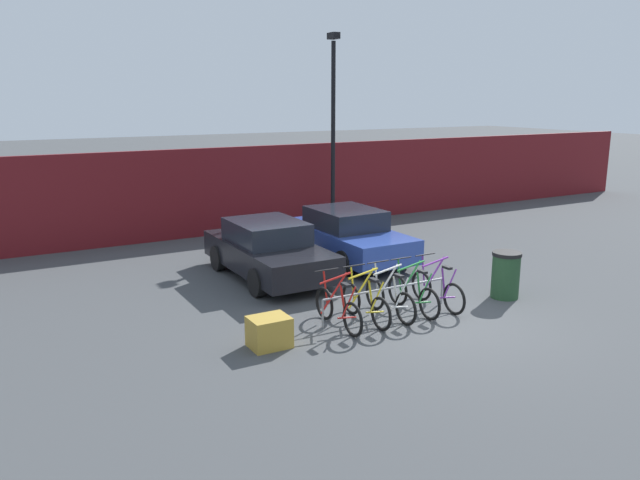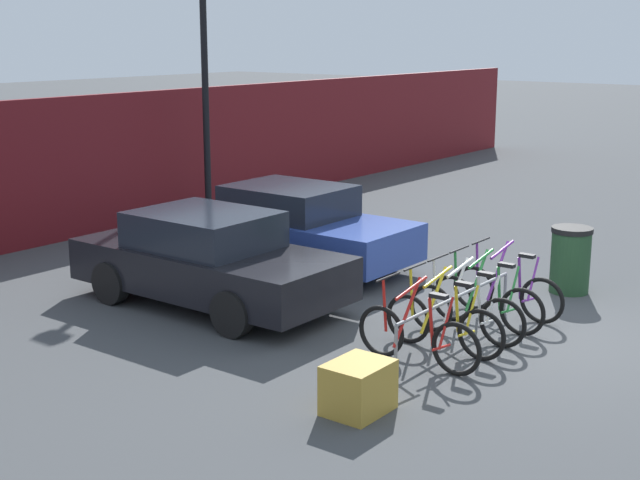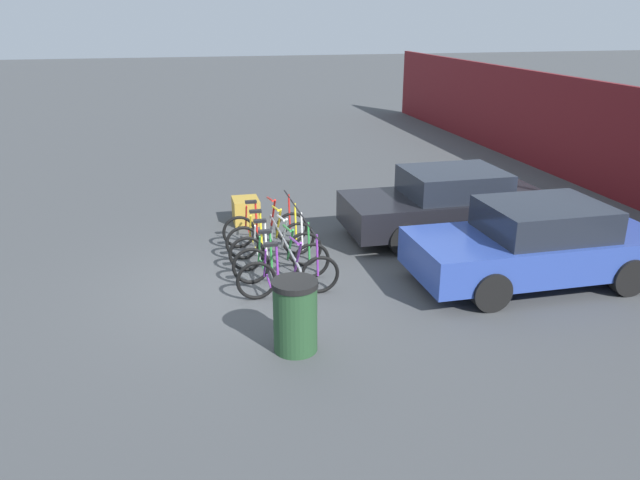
% 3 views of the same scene
% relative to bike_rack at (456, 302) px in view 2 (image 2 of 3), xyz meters
% --- Properties ---
extents(ground_plane, '(120.00, 120.00, 0.00)m').
position_rel_bike_rack_xyz_m(ground_plane, '(0.69, -0.68, -0.47)').
color(ground_plane, '#424447').
extents(hoarding_wall, '(36.00, 0.16, 2.76)m').
position_rel_bike_rack_xyz_m(hoarding_wall, '(0.69, 8.82, 0.91)').
color(hoarding_wall, maroon).
rests_on(hoarding_wall, ground).
extents(bike_rack, '(2.97, 0.04, 0.57)m').
position_rel_bike_rack_xyz_m(bike_rack, '(0.00, 0.00, 0.00)').
color(bike_rack, gray).
rests_on(bike_rack, ground).
extents(bicycle_red, '(0.68, 1.71, 1.05)m').
position_rel_bike_rack_xyz_m(bicycle_red, '(-1.21, -0.15, -0.10)').
color(bicycle_red, black).
rests_on(bicycle_red, ground).
extents(bicycle_yellow, '(0.68, 1.71, 1.05)m').
position_rel_bike_rack_xyz_m(bicycle_yellow, '(-0.58, -0.15, -0.10)').
color(bicycle_yellow, black).
rests_on(bicycle_yellow, ground).
extents(bicycle_white, '(0.68, 1.71, 1.05)m').
position_rel_bike_rack_xyz_m(bicycle_white, '(-0.00, -0.15, -0.10)').
color(bicycle_white, black).
rests_on(bicycle_white, ground).
extents(bicycle_green, '(0.68, 1.71, 1.05)m').
position_rel_bike_rack_xyz_m(bicycle_green, '(0.58, -0.15, -0.10)').
color(bicycle_green, black).
rests_on(bicycle_green, ground).
extents(bicycle_purple, '(0.68, 1.71, 1.05)m').
position_rel_bike_rack_xyz_m(bicycle_purple, '(1.21, -0.15, -0.10)').
color(bicycle_purple, black).
rests_on(bicycle_purple, ground).
extents(car_black, '(1.91, 4.22, 1.40)m').
position_rel_bike_rack_xyz_m(car_black, '(-0.94, 3.60, 0.22)').
color(car_black, black).
rests_on(car_black, ground).
extents(car_blue, '(1.91, 4.26, 1.40)m').
position_rel_bike_rack_xyz_m(car_blue, '(1.60, 4.07, 0.22)').
color(car_blue, '#2D479E').
rests_on(car_blue, ground).
extents(lamp_post, '(0.24, 0.44, 6.27)m').
position_rel_bike_rack_xyz_m(lamp_post, '(3.38, 7.83, 3.01)').
color(lamp_post, black).
rests_on(lamp_post, ground).
extents(trash_bin, '(0.63, 0.63, 1.03)m').
position_rel_bike_rack_xyz_m(trash_bin, '(2.93, -0.38, 0.04)').
color(trash_bin, '#234728').
rests_on(trash_bin, ground).
extents(cargo_crate, '(0.70, 0.56, 0.55)m').
position_rel_bike_rack_xyz_m(cargo_crate, '(-2.75, -0.35, -0.20)').
color(cargo_crate, '#B28C33').
rests_on(cargo_crate, ground).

